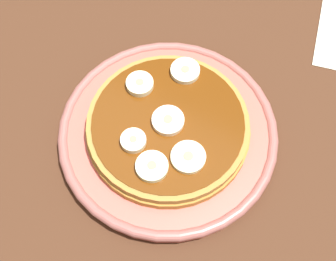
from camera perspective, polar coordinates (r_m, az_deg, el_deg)
ground_plane at (r=53.20cm, az=0.00°, el=-1.60°), size 140.00×140.00×3.00cm
plate at (r=50.89cm, az=0.00°, el=-0.38°), size 23.80×23.80×1.96cm
pancake_stack at (r=49.52cm, az=-0.10°, el=0.68°), size 17.54×17.46×2.17cm
banana_slice_0 at (r=48.12cm, az=0.33°, el=0.94°), size 3.38×3.38×0.87cm
banana_slice_1 at (r=46.57cm, az=2.47°, el=-3.29°), size 3.52×3.52×0.76cm
banana_slice_2 at (r=50.48cm, az=-3.45°, el=5.64°), size 2.95×2.95×0.98cm
banana_slice_3 at (r=46.10cm, az=-1.97°, el=-4.43°), size 3.26×3.26×0.88cm
banana_slice_4 at (r=47.28cm, az=-4.23°, el=-1.28°), size 2.62×2.62×0.97cm
banana_slice_5 at (r=51.40cm, az=2.10°, el=7.23°), size 3.21×3.21×0.86cm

